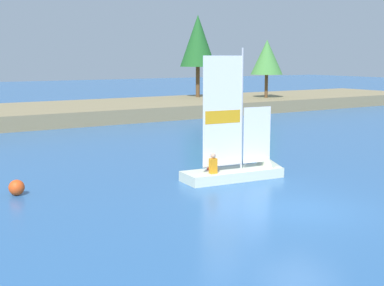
# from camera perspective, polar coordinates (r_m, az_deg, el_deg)

# --- Properties ---
(ground_plane) EXTENTS (200.00, 200.00, 0.00)m
(ground_plane) POSITION_cam_1_polar(r_m,az_deg,el_deg) (17.77, 11.25, -6.99)
(ground_plane) COLOR #2D609E
(shore_bank) EXTENTS (80.00, 10.81, 1.07)m
(shore_bank) POSITION_cam_1_polar(r_m,az_deg,el_deg) (43.06, -16.31, 2.93)
(shore_bank) COLOR #897A56
(shore_bank) RESTS_ON ground
(shoreline_tree_midleft) EXTENTS (3.41, 3.41, 7.80)m
(shoreline_tree_midleft) POSITION_cam_1_polar(r_m,az_deg,el_deg) (52.06, 0.63, 10.76)
(shoreline_tree_midleft) COLOR brown
(shoreline_tree_midleft) RESTS_ON shore_bank
(shoreline_tree_centre) EXTENTS (3.02, 3.02, 5.45)m
(shoreline_tree_centre) POSITION_cam_1_polar(r_m,az_deg,el_deg) (51.68, 7.95, 8.99)
(shoreline_tree_centre) COLOR brown
(shoreline_tree_centre) RESTS_ON shore_bank
(sailboat) EXTENTS (4.74, 1.78, 5.67)m
(sailboat) POSITION_cam_1_polar(r_m,az_deg,el_deg) (22.11, 5.95, -2.60)
(sailboat) COLOR silver
(sailboat) RESTS_ON ground
(channel_buoy) EXTENTS (0.56, 0.56, 0.56)m
(channel_buoy) POSITION_cam_1_polar(r_m,az_deg,el_deg) (20.18, -18.11, -4.51)
(channel_buoy) COLOR #E54C19
(channel_buoy) RESTS_ON ground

